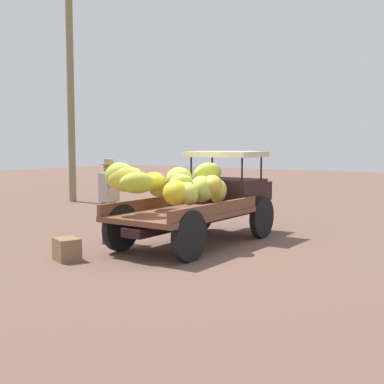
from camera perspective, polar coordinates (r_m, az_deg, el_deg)
The scene contains 4 objects.
ground_plane at distance 10.30m, azimuth -0.41°, elevation -6.20°, with size 60.00×60.00×0.00m, color brown.
truck at distance 10.71m, azimuth 0.84°, elevation -0.26°, with size 4.52×1.95×1.90m.
farmer at distance 10.81m, azimuth -9.12°, elevation -0.36°, with size 0.52×0.47×1.75m.
wooden_crate at distance 9.45m, azimuth -13.66°, elevation -6.17°, with size 0.48×0.38×0.40m, color #866244.
Camera 1 is at (-8.11, -6.02, 2.06)m, focal length 48.25 mm.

